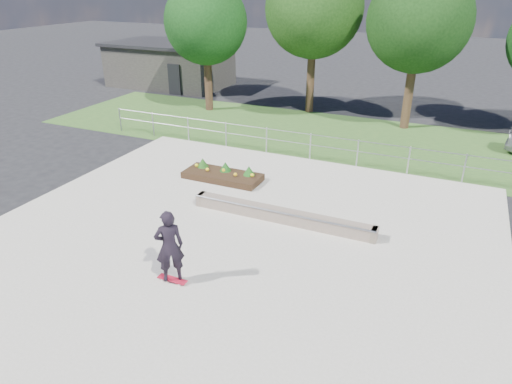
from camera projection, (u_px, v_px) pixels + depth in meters
ground at (229, 245)px, 13.24m from camera, size 120.00×120.00×0.00m
grass_verge at (332, 137)px, 22.32m from camera, size 30.00×8.00×0.02m
concrete_slab at (229, 244)px, 13.23m from camera, size 15.00×15.00×0.06m
fence at (310, 143)px, 19.11m from camera, size 20.06×0.06×1.20m
building at (170, 64)px, 32.68m from camera, size 8.40×5.40×3.00m
tree_far_left at (206, 23)px, 24.90m from camera, size 4.55×4.55×7.15m
tree_mid_left at (314, 8)px, 24.19m from camera, size 5.25×5.25×8.25m
tree_mid_right at (419, 21)px, 21.47m from camera, size 4.90×4.90×7.70m
grind_ledge at (281, 215)px, 14.34m from camera, size 6.00×0.44×0.43m
planter_bed at (223, 174)px, 17.43m from camera, size 3.00×1.20×0.61m
skateboarder at (169, 246)px, 11.10m from camera, size 0.83×0.81×2.01m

